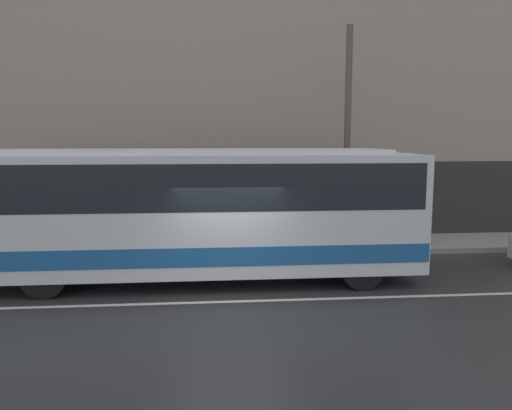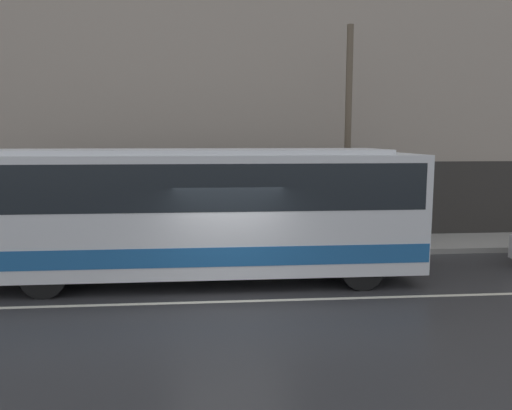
% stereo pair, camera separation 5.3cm
% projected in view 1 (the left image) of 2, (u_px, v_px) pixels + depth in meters
% --- Properties ---
extents(ground_plane, '(60.00, 60.00, 0.00)m').
position_uv_depth(ground_plane, '(230.00, 302.00, 11.05)').
color(ground_plane, '#2D2D30').
extents(sidewalk, '(60.00, 2.47, 0.17)m').
position_uv_depth(sidewalk, '(224.00, 247.00, 16.20)').
color(sidewalk, gray).
rests_on(sidewalk, ground_plane).
extents(building_facade, '(60.00, 0.35, 11.09)m').
position_uv_depth(building_facade, '(222.00, 86.00, 16.86)').
color(building_facade, gray).
rests_on(building_facade, ground_plane).
extents(lane_stripe, '(54.00, 0.14, 0.01)m').
position_uv_depth(lane_stripe, '(230.00, 302.00, 11.05)').
color(lane_stripe, beige).
rests_on(lane_stripe, ground_plane).
extents(transit_bus, '(11.37, 2.57, 3.33)m').
position_uv_depth(transit_bus, '(191.00, 208.00, 12.45)').
color(transit_bus, silver).
rests_on(transit_bus, ground_plane).
extents(utility_pole_near, '(0.20, 0.20, 6.81)m').
position_uv_depth(utility_pole_near, '(347.00, 139.00, 15.42)').
color(utility_pole_near, brown).
rests_on(utility_pole_near, sidewalk).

